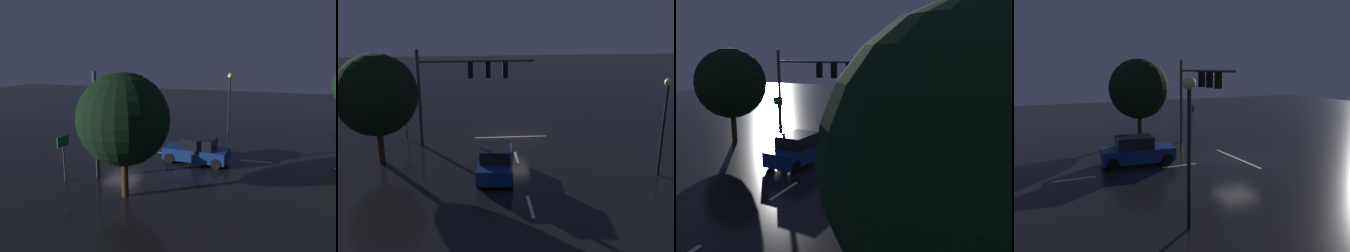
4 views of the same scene
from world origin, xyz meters
TOP-DOWN VIEW (x-y plane):
  - ground_plane at (0.00, 0.00)m, footprint 80.00×80.00m
  - traffic_signal_assembly at (3.25, 1.18)m, footprint 7.44×0.47m
  - lane_dash_far at (0.00, 4.00)m, footprint 0.16×2.20m
  - lane_dash_mid at (0.00, 10.00)m, footprint 0.16×2.20m
  - stop_bar at (0.00, -0.01)m, footprint 5.00×0.16m
  - car_approaching at (1.42, 6.18)m, footprint 2.25×4.49m
  - street_lamp_left_kerb at (-7.52, 7.02)m, footprint 0.44×0.44m
  - route_sign at (7.17, -0.32)m, footprint 0.90×0.19m
  - tree_right_near at (8.04, 3.89)m, footprint 4.73×4.73m

SIDE VIEW (x-z plane):
  - ground_plane at x=0.00m, z-range 0.00..0.00m
  - lane_dash_far at x=0.00m, z-range 0.00..0.01m
  - lane_dash_mid at x=0.00m, z-range 0.00..0.01m
  - stop_bar at x=0.00m, z-range 0.00..0.01m
  - car_approaching at x=1.42m, z-range -0.05..1.65m
  - route_sign at x=7.17m, z-range 0.61..3.39m
  - street_lamp_left_kerb at x=-7.52m, z-range 1.05..6.48m
  - tree_right_near at x=8.04m, z-range 0.86..7.34m
  - traffic_signal_assembly at x=3.25m, z-range 1.25..7.58m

